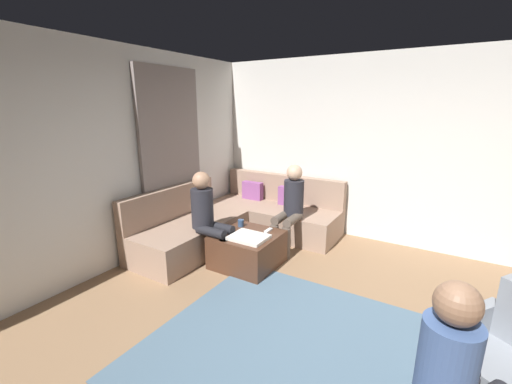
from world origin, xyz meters
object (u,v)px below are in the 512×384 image
object	(u,v)px
sectional_couch	(239,220)
coffee_mug	(241,223)
person_on_couch_back	(291,204)
person_on_couch_side	(209,215)
game_remote	(268,230)
person_on_armchair	(457,371)
ottoman	(247,249)

from	to	relation	value
sectional_couch	coffee_mug	bearing A→B (deg)	-53.73
person_on_couch_back	person_on_couch_side	world-z (taller)	same
person_on_couch_back	person_on_couch_side	xyz separation A→B (m)	(-0.68, -0.95, 0.00)
sectional_couch	game_remote	distance (m)	0.91
sectional_couch	game_remote	size ratio (longest dim) A/B	17.00
coffee_mug	person_on_couch_back	xyz separation A→B (m)	(0.46, 0.56, 0.19)
sectional_couch	person_on_couch_back	world-z (taller)	person_on_couch_back
person_on_couch_back	person_on_armchair	xyz separation A→B (m)	(2.02, -2.20, -0.01)
game_remote	person_on_armchair	distance (m)	2.68
sectional_couch	game_remote	world-z (taller)	sectional_couch
ottoman	person_on_couch_back	bearing A→B (deg)	72.04
coffee_mug	game_remote	distance (m)	0.40
person_on_couch_back	person_on_couch_side	bearing A→B (deg)	54.37
ottoman	person_on_couch_side	distance (m)	0.66
person_on_couch_side	person_on_armchair	xyz separation A→B (m)	(2.70, -1.25, -0.01)
person_on_couch_side	person_on_armchair	distance (m)	2.98
sectional_couch	person_on_armchair	size ratio (longest dim) A/B	2.16
ottoman	coffee_mug	distance (m)	0.38
coffee_mug	game_remote	xyz separation A→B (m)	(0.40, 0.04, -0.04)
game_remote	person_on_couch_side	size ratio (longest dim) A/B	0.12
sectional_couch	person_on_couch_side	bearing A→B (deg)	-80.63
ottoman	coffee_mug	xyz separation A→B (m)	(-0.22, 0.18, 0.26)
coffee_mug	person_on_armchair	xyz separation A→B (m)	(2.48, -1.65, 0.17)
coffee_mug	person_on_couch_side	distance (m)	0.49
ottoman	coffee_mug	size ratio (longest dim) A/B	8.00
person_on_armchair	game_remote	bearing A→B (deg)	174.57
ottoman	game_remote	world-z (taller)	game_remote
ottoman	person_on_couch_back	distance (m)	0.90
sectional_couch	person_on_couch_side	xyz separation A→B (m)	(0.15, -0.90, 0.38)
person_on_couch_side	sectional_couch	bearing A→B (deg)	-170.63
sectional_couch	person_on_couch_side	world-z (taller)	person_on_couch_side
person_on_couch_back	person_on_armchair	distance (m)	2.99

